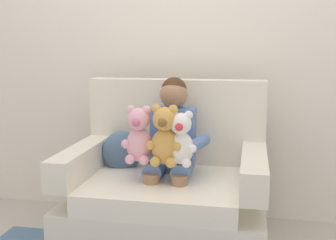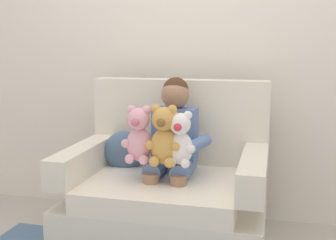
{
  "view_description": "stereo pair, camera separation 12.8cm",
  "coord_description": "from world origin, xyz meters",
  "px_view_note": "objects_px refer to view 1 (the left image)",
  "views": [
    {
      "loc": [
        0.48,
        -2.4,
        1.21
      ],
      "look_at": [
        0.02,
        -0.05,
        0.8
      ],
      "focal_mm": 45.99,
      "sensor_mm": 36.0,
      "label": 1
    },
    {
      "loc": [
        0.6,
        -2.37,
        1.21
      ],
      "look_at": [
        0.02,
        -0.05,
        0.8
      ],
      "focal_mm": 45.99,
      "sensor_mm": 36.0,
      "label": 2
    }
  ],
  "objects_px": {
    "plush_honey": "(165,137)",
    "plush_pink": "(139,136)",
    "throw_pillow": "(122,151)",
    "plush_white": "(181,140)",
    "seated_child": "(172,140)",
    "armchair": "(168,195)"
  },
  "relations": [
    {
      "from": "armchair",
      "to": "plush_honey",
      "type": "height_order",
      "value": "armchair"
    },
    {
      "from": "plush_honey",
      "to": "plush_pink",
      "type": "xyz_separation_m",
      "value": [
        -0.15,
        0.02,
        -0.01
      ]
    },
    {
      "from": "seated_child",
      "to": "armchair",
      "type": "bearing_deg",
      "value": -142.09
    },
    {
      "from": "armchair",
      "to": "seated_child",
      "type": "height_order",
      "value": "seated_child"
    },
    {
      "from": "seated_child",
      "to": "plush_white",
      "type": "height_order",
      "value": "seated_child"
    },
    {
      "from": "plush_honey",
      "to": "plush_pink",
      "type": "distance_m",
      "value": 0.15
    },
    {
      "from": "plush_honey",
      "to": "plush_pink",
      "type": "relative_size",
      "value": 1.04
    },
    {
      "from": "plush_pink",
      "to": "throw_pillow",
      "type": "distance_m",
      "value": 0.35
    },
    {
      "from": "plush_honey",
      "to": "throw_pillow",
      "type": "bearing_deg",
      "value": 141.49
    },
    {
      "from": "plush_white",
      "to": "throw_pillow",
      "type": "xyz_separation_m",
      "value": [
        -0.42,
        0.27,
        -0.15
      ]
    },
    {
      "from": "plush_honey",
      "to": "plush_pink",
      "type": "bearing_deg",
      "value": 172.84
    },
    {
      "from": "plush_white",
      "to": "plush_pink",
      "type": "distance_m",
      "value": 0.24
    },
    {
      "from": "seated_child",
      "to": "plush_honey",
      "type": "relative_size",
      "value": 2.42
    },
    {
      "from": "armchair",
      "to": "seated_child",
      "type": "relative_size",
      "value": 1.4
    },
    {
      "from": "armchair",
      "to": "plush_pink",
      "type": "xyz_separation_m",
      "value": [
        -0.14,
        -0.15,
        0.39
      ]
    },
    {
      "from": "armchair",
      "to": "seated_child",
      "type": "bearing_deg",
      "value": 37.94
    },
    {
      "from": "plush_pink",
      "to": "armchair",
      "type": "bearing_deg",
      "value": 48.0
    },
    {
      "from": "seated_child",
      "to": "plush_honey",
      "type": "distance_m",
      "value": 0.19
    },
    {
      "from": "armchair",
      "to": "plush_honey",
      "type": "xyz_separation_m",
      "value": [
        0.02,
        -0.17,
        0.4
      ]
    },
    {
      "from": "plush_honey",
      "to": "plush_pink",
      "type": "height_order",
      "value": "plush_honey"
    },
    {
      "from": "seated_child",
      "to": "throw_pillow",
      "type": "bearing_deg",
      "value": 164.29
    },
    {
      "from": "throw_pillow",
      "to": "plush_white",
      "type": "bearing_deg",
      "value": -32.67
    }
  ]
}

